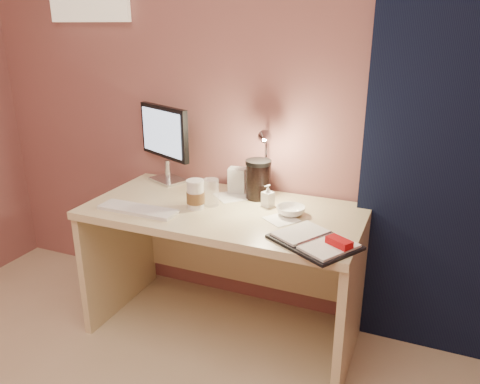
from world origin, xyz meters
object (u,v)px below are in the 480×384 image
at_px(monitor, 166,137).
at_px(bowl, 291,211).
at_px(coffee_cup, 196,195).
at_px(dark_jar, 258,181).
at_px(planner, 316,241).
at_px(clear_cup, 211,192).
at_px(product_box, 237,180).
at_px(keyboard, 138,210).
at_px(lotion_bottle, 268,196).
at_px(desk, 230,242).
at_px(desk_lamp, 256,155).

relative_size(monitor, bowl, 3.17).
distance_m(coffee_cup, dark_jar, 0.36).
relative_size(planner, clear_cup, 3.07).
xyz_separation_m(clear_cup, product_box, (0.05, 0.23, 0.00)).
bearing_deg(planner, monitor, -175.28).
relative_size(monitor, keyboard, 1.09).
relative_size(lotion_bottle, product_box, 0.82).
bearing_deg(desk, planner, -28.92).
relative_size(product_box, desk_lamp, 0.37).
height_order(keyboard, clear_cup, clear_cup).
bearing_deg(dark_jar, clear_cup, -134.00).
distance_m(desk, desk_lamp, 0.49).
bearing_deg(keyboard, bowl, 19.43).
distance_m(planner, bowl, 0.33).
relative_size(keyboard, bowl, 2.92).
height_order(monitor, clear_cup, monitor).
xyz_separation_m(desk, clear_cup, (-0.08, -0.06, 0.30)).
distance_m(desk, monitor, 0.72).
xyz_separation_m(keyboard, product_box, (0.35, 0.45, 0.06)).
bearing_deg(clear_cup, planner, -21.28).
bearing_deg(lotion_bottle, monitor, 166.96).
distance_m(keyboard, dark_jar, 0.64).
height_order(keyboard, desk_lamp, desk_lamp).
xyz_separation_m(dark_jar, product_box, (-0.14, 0.04, -0.02)).
distance_m(monitor, product_box, 0.50).
height_order(coffee_cup, product_box, coffee_cup).
bearing_deg(monitor, planner, -1.38).
height_order(desk, planner, planner).
relative_size(keyboard, product_box, 2.92).
xyz_separation_m(bowl, desk_lamp, (-0.25, 0.17, 0.22)).
xyz_separation_m(desk, dark_jar, (0.11, 0.14, 0.32)).
distance_m(desk, bowl, 0.42).
bearing_deg(bowl, planner, -54.02).
xyz_separation_m(bowl, product_box, (-0.37, 0.20, 0.05)).
relative_size(coffee_cup, product_box, 1.06).
distance_m(keyboard, clear_cup, 0.38).
bearing_deg(bowl, desk_lamp, 146.37).
bearing_deg(monitor, clear_cup, -7.54).
bearing_deg(keyboard, product_box, 52.34).
distance_m(keyboard, desk_lamp, 0.67).
relative_size(coffee_cup, lotion_bottle, 1.30).
xyz_separation_m(planner, bowl, (-0.20, 0.27, 0.01)).
distance_m(clear_cup, lotion_bottle, 0.29).
bearing_deg(coffee_cup, bowl, 11.74).
xyz_separation_m(desk, planner, (0.54, -0.30, 0.24)).
bearing_deg(planner, desk_lamp, 166.16).
height_order(clear_cup, bowl, clear_cup).
xyz_separation_m(coffee_cup, clear_cup, (0.05, 0.07, -0.00)).
height_order(lotion_bottle, dark_jar, dark_jar).
height_order(desk, product_box, product_box).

